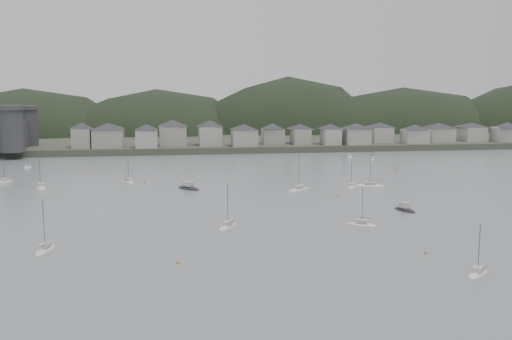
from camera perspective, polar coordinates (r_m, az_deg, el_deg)
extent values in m
plane|color=slate|center=(104.10, 6.28, -9.03)|extent=(900.00, 900.00, 0.00)
cube|color=#383D2D|center=(393.01, -4.83, 3.80)|extent=(900.00, 250.00, 3.00)
ellipsoid|color=black|center=(379.87, -21.50, 1.36)|extent=(138.98, 92.48, 81.13)
ellipsoid|color=black|center=(371.22, -9.56, 1.69)|extent=(132.08, 90.41, 79.74)
ellipsoid|color=black|center=(379.35, 3.08, 1.52)|extent=(133.88, 88.37, 101.41)
ellipsoid|color=black|center=(396.53, 13.96, 1.92)|extent=(165.81, 81.78, 82.55)
cylinder|color=#353537|center=(270.91, -22.76, 3.52)|extent=(10.00, 10.00, 18.00)
cylinder|color=#353537|center=(298.11, -21.46, 3.85)|extent=(10.00, 10.00, 17.00)
cube|color=#353537|center=(284.68, -22.05, 3.14)|extent=(3.50, 30.00, 12.00)
cube|color=#A09D93|center=(281.73, -16.59, 3.00)|extent=(8.34, 12.91, 8.59)
pyramid|color=#27272C|center=(281.31, -16.63, 4.18)|extent=(15.78, 15.78, 3.01)
cube|color=#A09D93|center=(279.73, -14.23, 3.03)|extent=(13.68, 13.35, 8.36)
pyramid|color=#27272C|center=(279.31, -14.27, 4.18)|extent=(20.07, 20.07, 2.93)
cube|color=#AFACA4|center=(273.28, -10.63, 3.00)|extent=(9.78, 10.20, 8.08)
pyramid|color=#27272C|center=(272.87, -10.66, 4.14)|extent=(14.83, 14.83, 2.83)
cube|color=#A09D93|center=(282.67, -8.12, 3.32)|extent=(12.59, 13.33, 9.09)
pyramid|color=#27272C|center=(282.24, -8.14, 4.56)|extent=(19.24, 19.24, 3.18)
cube|color=#AFACA4|center=(281.86, -4.49, 3.34)|extent=(10.74, 12.17, 8.87)
pyramid|color=#27272C|center=(281.43, -4.51, 4.56)|extent=(17.01, 17.01, 3.10)
cube|color=#A09D93|center=(276.97, -1.15, 3.16)|extent=(11.63, 12.09, 7.69)
pyramid|color=#27272C|center=(276.57, -1.16, 4.23)|extent=(17.61, 17.61, 2.69)
cube|color=#A09D93|center=(287.87, 1.65, 3.32)|extent=(10.37, 9.35, 7.44)
pyramid|color=#27272C|center=(287.50, 1.66, 4.32)|extent=(14.65, 14.65, 2.60)
cube|color=#A09D93|center=(288.22, 4.36, 3.28)|extent=(8.24, 12.20, 7.22)
pyramid|color=#27272C|center=(287.86, 4.37, 4.25)|extent=(15.17, 15.17, 2.53)
cube|color=#AFACA4|center=(286.61, 7.30, 3.24)|extent=(8.06, 10.91, 7.46)
pyramid|color=#27272C|center=(286.23, 7.32, 4.24)|extent=(14.08, 14.08, 2.61)
cube|color=#A09D93|center=(288.80, 9.74, 3.24)|extent=(11.73, 11.78, 7.66)
pyramid|color=#27272C|center=(288.43, 9.76, 4.27)|extent=(17.46, 17.46, 2.68)
cube|color=#AFACA4|center=(303.34, 12.00, 3.38)|extent=(10.19, 13.02, 7.33)
pyramid|color=#27272C|center=(302.99, 12.02, 4.31)|extent=(17.23, 17.23, 2.57)
cube|color=#AFACA4|center=(300.83, 15.25, 3.19)|extent=(11.70, 9.81, 6.88)
pyramid|color=#27272C|center=(300.50, 15.28, 4.07)|extent=(15.97, 15.97, 2.41)
cube|color=#AFACA4|center=(315.92, 17.41, 3.34)|extent=(12.83, 12.48, 7.00)
pyramid|color=#27272C|center=(315.59, 17.44, 4.19)|extent=(18.79, 18.79, 2.45)
cube|color=#AFACA4|center=(324.82, 20.28, 3.32)|extent=(11.07, 13.50, 6.97)
pyramid|color=#27272C|center=(324.50, 20.32, 4.15)|extent=(18.25, 18.25, 2.44)
cube|color=#AFACA4|center=(325.90, 23.29, 3.21)|extent=(13.75, 9.12, 7.34)
pyramid|color=#27272C|center=(325.58, 23.34, 4.08)|extent=(16.97, 16.97, 2.57)
ellipsoid|color=silver|center=(132.62, 10.29, -5.35)|extent=(7.23, 5.49, 1.41)
cube|color=#BABAB5|center=(132.39, 10.30, -4.93)|extent=(2.91, 2.58, 0.70)
cylinder|color=#3F3F42|center=(131.65, 10.34, -3.42)|extent=(0.12, 0.12, 8.82)
cylinder|color=#3F3F42|center=(133.21, 10.67, -4.61)|extent=(2.79, 1.68, 0.10)
ellipsoid|color=silver|center=(117.81, -19.89, -7.42)|extent=(3.93, 8.08, 1.55)
cube|color=#BABAB5|center=(117.54, -19.92, -6.91)|extent=(2.20, 2.99, 0.70)
cylinder|color=#3F3F42|center=(116.62, -20.01, -5.05)|extent=(0.12, 0.12, 9.69)
cylinder|color=#3F3F42|center=(116.05, -19.93, -6.82)|extent=(0.77, 3.44, 0.10)
ellipsoid|color=silver|center=(175.05, 4.21, -1.98)|extent=(8.66, 7.30, 1.73)
cube|color=#BABAB5|center=(174.85, 4.22, -1.60)|extent=(3.58, 3.32, 0.70)
cylinder|color=#3F3F42|center=(174.16, 4.23, -0.18)|extent=(0.12, 0.12, 10.84)
cylinder|color=#3F3F42|center=(175.36, 3.75, -1.39)|extent=(3.23, 2.35, 0.10)
ellipsoid|color=silver|center=(103.98, 20.83, -9.52)|extent=(6.38, 5.92, 1.32)
cube|color=#BABAB5|center=(103.70, 20.85, -9.01)|extent=(2.70, 2.61, 0.70)
cylinder|color=#3F3F42|center=(102.81, 20.95, -7.24)|extent=(0.12, 0.12, 8.26)
cylinder|color=#3F3F42|center=(103.34, 21.52, -8.79)|extent=(2.32, 2.02, 0.10)
ellipsoid|color=silver|center=(206.28, -23.33, -1.09)|extent=(5.31, 6.59, 1.30)
cube|color=#BABAB5|center=(206.14, -23.35, -0.83)|extent=(2.45, 2.69, 0.70)
cylinder|color=#3F3F42|center=(205.70, -23.40, 0.07)|extent=(0.12, 0.12, 8.14)
cylinder|color=#3F3F42|center=(207.16, -23.46, -0.64)|extent=(1.69, 2.51, 0.10)
ellipsoid|color=silver|center=(184.26, 11.05, -1.60)|extent=(9.73, 5.45, 1.85)
cube|color=#BABAB5|center=(184.06, 11.06, -1.23)|extent=(3.69, 2.87, 0.70)
cylinder|color=#3F3F42|center=(183.37, 11.10, 0.23)|extent=(0.12, 0.12, 11.58)
cylinder|color=#3F3F42|center=(184.95, 11.48, -1.02)|extent=(4.03, 1.27, 0.10)
ellipsoid|color=silver|center=(252.77, 11.29, 0.99)|extent=(3.79, 6.35, 1.21)
cube|color=#BABAB5|center=(252.66, 11.29, 1.19)|extent=(1.94, 2.43, 0.70)
cylinder|color=#3F3F42|center=(252.32, 11.31, 1.87)|extent=(0.12, 0.12, 7.56)
cylinder|color=#3F3F42|center=(253.44, 11.14, 1.34)|extent=(0.98, 2.61, 0.10)
ellipsoid|color=silver|center=(128.86, -2.78, -5.62)|extent=(6.02, 7.92, 1.55)
cube|color=#BABAB5|center=(128.61, -2.78, -5.16)|extent=(2.83, 3.19, 0.70)
cylinder|color=#3F3F42|center=(127.77, -2.79, -3.45)|extent=(0.12, 0.12, 9.66)
cylinder|color=#3F3F42|center=(127.39, -2.41, -5.03)|extent=(1.83, 3.06, 0.10)
ellipsoid|color=silver|center=(190.20, -20.28, -1.66)|extent=(5.68, 9.78, 1.86)
cube|color=#BABAB5|center=(190.01, -20.30, -1.29)|extent=(2.95, 3.73, 0.70)
cylinder|color=#3F3F42|center=(189.33, -20.37, 0.12)|extent=(0.12, 0.12, 11.64)
cylinder|color=#3F3F42|center=(188.48, -20.56, -1.21)|extent=(1.37, 4.02, 0.10)
ellipsoid|color=silver|center=(181.87, 9.28, -1.69)|extent=(5.26, 7.79, 1.49)
cube|color=#BABAB5|center=(181.70, 9.29, -1.36)|extent=(2.58, 3.06, 0.70)
cylinder|color=#3F3F42|center=(181.13, 9.31, -0.18)|extent=(0.12, 0.12, 9.34)
cylinder|color=#3F3F42|center=(182.59, 9.01, -1.13)|extent=(1.48, 3.10, 0.10)
ellipsoid|color=silver|center=(260.21, 9.09, 1.24)|extent=(2.85, 7.66, 1.51)
cube|color=#BABAB5|center=(260.09, 9.09, 1.47)|extent=(1.81, 2.73, 0.70)
cylinder|color=#3F3F42|center=(259.69, 9.11, 2.30)|extent=(0.12, 0.12, 9.42)
cylinder|color=#3F3F42|center=(261.29, 8.99, 1.62)|extent=(0.30, 3.39, 0.10)
ellipsoid|color=silver|center=(193.43, -12.33, -1.19)|extent=(5.43, 8.00, 1.54)
cube|color=#BABAB5|center=(193.27, -12.34, -0.87)|extent=(2.65, 3.15, 0.70)
cylinder|color=#3F3F42|center=(192.72, -12.37, 0.27)|extent=(0.12, 0.12, 9.60)
cylinder|color=#3F3F42|center=(191.99, -12.54, -0.77)|extent=(1.53, 3.18, 0.10)
ellipsoid|color=silver|center=(239.73, -21.39, 0.20)|extent=(2.86, 6.61, 1.28)
cube|color=#BABAB5|center=(239.61, -21.40, 0.43)|extent=(1.69, 2.40, 0.70)
cylinder|color=#3F3F42|center=(239.23, -21.44, 1.19)|extent=(0.12, 0.12, 8.00)
cylinder|color=#3F3F42|center=(238.40, -21.43, 0.52)|extent=(0.47, 2.87, 0.10)
ellipsoid|color=black|center=(150.75, 14.34, -3.85)|extent=(4.69, 7.42, 1.54)
cube|color=#BABAB5|center=(150.47, 14.35, -3.32)|extent=(2.54, 2.62, 1.40)
cylinder|color=#3F3F42|center=(150.30, 14.37, -2.99)|extent=(0.10, 0.10, 1.20)
ellipsoid|color=black|center=(178.11, -6.60, -1.84)|extent=(7.93, 8.77, 1.92)
cube|color=#BABAB5|center=(177.84, -6.60, -1.33)|extent=(3.55, 3.57, 1.40)
cylinder|color=#3F3F42|center=(177.70, -6.61, -1.04)|extent=(0.10, 0.10, 1.20)
sphere|color=#BC7D3E|center=(113.85, 16.25, -7.74)|extent=(0.70, 0.70, 0.70)
sphere|color=#BC7D3E|center=(221.25, 13.63, -0.05)|extent=(0.70, 0.70, 0.70)
sphere|color=#BC7D3E|center=(167.69, 8.02, -2.45)|extent=(0.70, 0.70, 0.70)
sphere|color=#BC7D3E|center=(192.31, -10.76, -1.16)|extent=(0.70, 0.70, 0.70)
sphere|color=#BC7D3E|center=(104.33, -7.62, -8.93)|extent=(0.70, 0.70, 0.70)
sphere|color=#BC7D3E|center=(226.27, -16.15, 0.03)|extent=(0.70, 0.70, 0.70)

